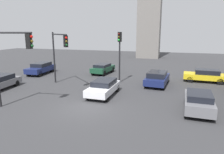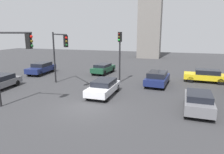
{
  "view_description": "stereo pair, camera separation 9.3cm",
  "coord_description": "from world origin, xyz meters",
  "px_view_note": "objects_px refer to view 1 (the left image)",
  "views": [
    {
      "loc": [
        5.71,
        -12.8,
        5.39
      ],
      "look_at": [
        0.61,
        4.41,
        1.38
      ],
      "focal_mm": 33.11,
      "sensor_mm": 36.0,
      "label": 1
    },
    {
      "loc": [
        5.8,
        -12.78,
        5.39
      ],
      "look_at": [
        0.61,
        4.41,
        1.38
      ],
      "focal_mm": 33.11,
      "sensor_mm": 36.0,
      "label": 2
    }
  ],
  "objects_px": {
    "traffic_light_0": "(11,53)",
    "car_3": "(205,75)",
    "car_2": "(41,68)",
    "car_4": "(103,68)",
    "car_5": "(199,101)",
    "traffic_light_2": "(59,48)",
    "car_0": "(104,87)",
    "traffic_light_1": "(120,48)",
    "car_7": "(157,78)"
  },
  "relations": [
    {
      "from": "traffic_light_1",
      "to": "car_7",
      "type": "bearing_deg",
      "value": 102.35
    },
    {
      "from": "car_2",
      "to": "car_3",
      "type": "bearing_deg",
      "value": 90.7
    },
    {
      "from": "car_4",
      "to": "traffic_light_2",
      "type": "bearing_deg",
      "value": 172.43
    },
    {
      "from": "car_3",
      "to": "car_5",
      "type": "xyz_separation_m",
      "value": [
        -1.6,
        -9.23,
        0.0
      ]
    },
    {
      "from": "traffic_light_0",
      "to": "car_4",
      "type": "relative_size",
      "value": 1.35
    },
    {
      "from": "car_2",
      "to": "car_5",
      "type": "bearing_deg",
      "value": 63.16
    },
    {
      "from": "traffic_light_2",
      "to": "car_7",
      "type": "bearing_deg",
      "value": 64.05
    },
    {
      "from": "traffic_light_0",
      "to": "car_5",
      "type": "distance_m",
      "value": 13.14
    },
    {
      "from": "traffic_light_0",
      "to": "car_4",
      "type": "bearing_deg",
      "value": 74.08
    },
    {
      "from": "traffic_light_0",
      "to": "car_2",
      "type": "bearing_deg",
      "value": 109.86
    },
    {
      "from": "traffic_light_2",
      "to": "traffic_light_0",
      "type": "bearing_deg",
      "value": -47.88
    },
    {
      "from": "traffic_light_0",
      "to": "car_7",
      "type": "relative_size",
      "value": 1.27
    },
    {
      "from": "traffic_light_0",
      "to": "car_3",
      "type": "relative_size",
      "value": 1.28
    },
    {
      "from": "traffic_light_2",
      "to": "car_5",
      "type": "height_order",
      "value": "traffic_light_2"
    },
    {
      "from": "car_3",
      "to": "traffic_light_0",
      "type": "bearing_deg",
      "value": 44.04
    },
    {
      "from": "car_3",
      "to": "car_4",
      "type": "relative_size",
      "value": 1.06
    },
    {
      "from": "car_2",
      "to": "car_4",
      "type": "distance_m",
      "value": 7.94
    },
    {
      "from": "car_3",
      "to": "car_2",
      "type": "bearing_deg",
      "value": 6.86
    },
    {
      "from": "car_0",
      "to": "car_3",
      "type": "distance_m",
      "value": 11.73
    },
    {
      "from": "traffic_light_0",
      "to": "car_4",
      "type": "height_order",
      "value": "traffic_light_0"
    },
    {
      "from": "traffic_light_1",
      "to": "car_0",
      "type": "height_order",
      "value": "traffic_light_1"
    },
    {
      "from": "traffic_light_0",
      "to": "car_7",
      "type": "height_order",
      "value": "traffic_light_0"
    },
    {
      "from": "traffic_light_0",
      "to": "car_7",
      "type": "bearing_deg",
      "value": 37.92
    },
    {
      "from": "traffic_light_1",
      "to": "car_3",
      "type": "distance_m",
      "value": 9.72
    },
    {
      "from": "traffic_light_1",
      "to": "car_2",
      "type": "xyz_separation_m",
      "value": [
        -10.78,
        1.52,
        -2.92
      ]
    },
    {
      "from": "traffic_light_0",
      "to": "car_5",
      "type": "height_order",
      "value": "traffic_light_0"
    },
    {
      "from": "traffic_light_2",
      "to": "car_3",
      "type": "relative_size",
      "value": 1.21
    },
    {
      "from": "traffic_light_1",
      "to": "car_2",
      "type": "height_order",
      "value": "traffic_light_1"
    },
    {
      "from": "car_0",
      "to": "car_4",
      "type": "relative_size",
      "value": 1.04
    },
    {
      "from": "car_3",
      "to": "car_5",
      "type": "distance_m",
      "value": 9.36
    },
    {
      "from": "car_5",
      "to": "car_2",
      "type": "bearing_deg",
      "value": 68.76
    },
    {
      "from": "traffic_light_0",
      "to": "car_3",
      "type": "bearing_deg",
      "value": 33.57
    },
    {
      "from": "traffic_light_1",
      "to": "traffic_light_2",
      "type": "bearing_deg",
      "value": -41.92
    },
    {
      "from": "car_3",
      "to": "traffic_light_2",
      "type": "bearing_deg",
      "value": 27.37
    },
    {
      "from": "traffic_light_1",
      "to": "traffic_light_0",
      "type": "bearing_deg",
      "value": -15.31
    },
    {
      "from": "traffic_light_0",
      "to": "car_4",
      "type": "distance_m",
      "value": 13.74
    },
    {
      "from": "car_4",
      "to": "car_5",
      "type": "bearing_deg",
      "value": -128.14
    },
    {
      "from": "car_4",
      "to": "car_5",
      "type": "relative_size",
      "value": 1.03
    },
    {
      "from": "traffic_light_1",
      "to": "car_5",
      "type": "distance_m",
      "value": 10.11
    },
    {
      "from": "car_4",
      "to": "car_7",
      "type": "distance_m",
      "value": 8.19
    },
    {
      "from": "traffic_light_2",
      "to": "car_3",
      "type": "height_order",
      "value": "traffic_light_2"
    },
    {
      "from": "traffic_light_0",
      "to": "car_3",
      "type": "distance_m",
      "value": 18.82
    },
    {
      "from": "car_2",
      "to": "car_5",
      "type": "relative_size",
      "value": 1.12
    },
    {
      "from": "traffic_light_2",
      "to": "car_0",
      "type": "height_order",
      "value": "traffic_light_2"
    },
    {
      "from": "car_3",
      "to": "car_7",
      "type": "height_order",
      "value": "car_7"
    },
    {
      "from": "car_3",
      "to": "car_4",
      "type": "height_order",
      "value": "car_3"
    },
    {
      "from": "traffic_light_1",
      "to": "car_7",
      "type": "relative_size",
      "value": 1.2
    },
    {
      "from": "traffic_light_1",
      "to": "traffic_light_2",
      "type": "relative_size",
      "value": 1.0
    },
    {
      "from": "car_5",
      "to": "car_7",
      "type": "height_order",
      "value": "car_7"
    },
    {
      "from": "traffic_light_2",
      "to": "car_4",
      "type": "distance_m",
      "value": 8.16
    }
  ]
}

